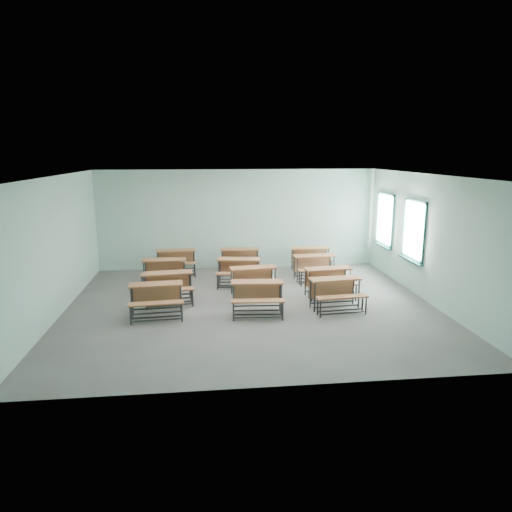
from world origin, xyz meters
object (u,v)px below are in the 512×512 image
Objects in this scene: desk_unit_r2c0 at (164,268)px; desk_unit_r2c1 at (239,268)px; desk_unit_r1c2 at (329,278)px; desk_unit_r0c2 at (336,289)px; desk_unit_r0c0 at (156,295)px; desk_unit_r1c0 at (168,283)px; desk_unit_r2c2 at (315,264)px; desk_unit_r0c1 at (257,293)px; desk_unit_r3c0 at (176,258)px; desk_unit_r1c1 at (254,277)px; desk_unit_r3c2 at (311,256)px; desk_unit_r3c1 at (240,257)px.

desk_unit_r2c0 is 2.11m from desk_unit_r2c1.
desk_unit_r0c2 is at bearing -100.67° from desk_unit_r1c2.
desk_unit_r1c0 is at bearing 74.14° from desk_unit_r0c0.
desk_unit_r0c1 is at bearing -132.36° from desk_unit_r2c2.
desk_unit_r3c0 is at bearing 81.89° from desk_unit_r0c0.
desk_unit_r0c0 is at bearing -178.24° from desk_unit_r0c1.
desk_unit_r1c2 is at bearing 31.70° from desk_unit_r0c1.
desk_unit_r0c2 is (4.26, -0.02, 0.00)m from desk_unit_r0c0.
desk_unit_r1c2 is at bearing -15.79° from desk_unit_r1c1.
desk_unit_r2c2 is 1.13m from desk_unit_r3c2.
desk_unit_r2c1 and desk_unit_r3c0 have the same top height.
desk_unit_r0c2 and desk_unit_r3c1 have the same top height.
desk_unit_r2c0 and desk_unit_r2c2 have the same top height.
desk_unit_r3c2 is at bearing -4.76° from desk_unit_r3c0.
desk_unit_r0c0 is 3.12m from desk_unit_r2c1.
desk_unit_r2c2 is (0.10, 2.54, 0.00)m from desk_unit_r0c2.
desk_unit_r0c2 is 0.98× the size of desk_unit_r1c0.
desk_unit_r2c2 is at bearing 13.46° from desk_unit_r1c0.
desk_unit_r1c2 and desk_unit_r3c1 have the same top height.
desk_unit_r1c0 is at bearing 161.01° from desk_unit_r0c2.
desk_unit_r1c0 is 1.03× the size of desk_unit_r3c0.
desk_unit_r1c0 is 1.02× the size of desk_unit_r2c2.
desk_unit_r1c0 is at bearing -164.46° from desk_unit_r2c2.
desk_unit_r1c1 is (2.21, 0.29, 0.00)m from desk_unit_r1c0.
desk_unit_r2c1 is (2.08, 2.32, 0.00)m from desk_unit_r0c0.
desk_unit_r2c2 is at bearing 25.55° from desk_unit_r0c0.
desk_unit_r3c1 is (-2.13, 1.17, 0.00)m from desk_unit_r2c2.
desk_unit_r0c2 is at bearing -29.77° from desk_unit_r2c0.
desk_unit_r1c1 is at bearing -51.90° from desk_unit_r3c0.
desk_unit_r2c1 is at bearing 101.07° from desk_unit_r1c1.
desk_unit_r3c1 is (-2.13, 2.71, 0.00)m from desk_unit_r1c2.
desk_unit_r3c0 is (-2.09, 3.83, 0.00)m from desk_unit_r0c1.
desk_unit_r1c1 is 3.28m from desk_unit_r3c0.
desk_unit_r3c0 is (0.24, 3.74, 0.00)m from desk_unit_r0c0.
desk_unit_r3c1 is (-0.19, 2.40, 0.00)m from desk_unit_r1c1.
desk_unit_r2c2 is at bearing -25.05° from desk_unit_r3c1.
desk_unit_r1c1 is at bearing 23.57° from desk_unit_r0c0.
desk_unit_r0c0 is at bearing 174.82° from desk_unit_r0c2.
desk_unit_r0c2 and desk_unit_r1c1 have the same top height.
desk_unit_r0c1 is 4.37m from desk_unit_r3c0.
desk_unit_r3c1 is at bearing -4.92° from desk_unit_r3c0.
desk_unit_r2c1 is (-2.18, 2.35, 0.00)m from desk_unit_r0c2.
desk_unit_r2c1 is 1.37m from desk_unit_r3c1.
desk_unit_r0c0 is 4.46m from desk_unit_r1c2.
desk_unit_r2c0 is 4.65m from desk_unit_r3c2.
desk_unit_r0c0 and desk_unit_r2c2 have the same top height.
desk_unit_r2c2 is 1.01× the size of desk_unit_r3c1.
desk_unit_r3c1 is at bearing 87.74° from desk_unit_r1c1.
desk_unit_r0c0 is at bearing -158.69° from desk_unit_r1c1.
desk_unit_r1c1 is 2.41m from desk_unit_r3c1.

